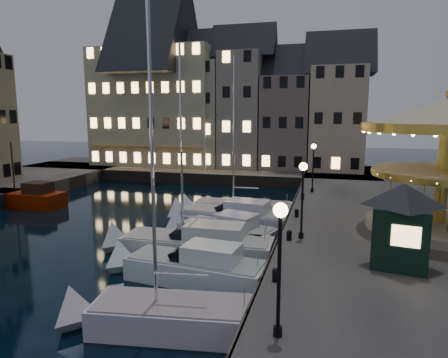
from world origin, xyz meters
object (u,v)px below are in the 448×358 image
(bollard_a, at_px, (276,274))
(ticket_kiosk, at_px, (403,211))
(streetlamp_a, at_px, (280,251))
(bollard_b, at_px, (289,235))
(streetlamp_b, at_px, (303,189))
(motorboat_e, at_px, (230,217))
(bollard_c, at_px, (297,213))
(red_fishing_boat, at_px, (26,199))
(motorboat_b, at_px, (188,268))
(motorboat_d, at_px, (221,232))
(bollard_d, at_px, (302,196))
(motorboat_c, at_px, (191,244))
(streetlamp_c, at_px, (313,161))
(carousel, at_px, (446,139))
(motorboat_a, at_px, (157,317))
(motorboat_f, at_px, (236,209))

(bollard_a, height_order, ticket_kiosk, ticket_kiosk)
(streetlamp_a, relative_size, bollard_b, 7.32)
(streetlamp_b, bearing_deg, motorboat_e, 132.90)
(streetlamp_b, relative_size, bollard_c, 7.32)
(bollard_a, relative_size, red_fishing_boat, 0.08)
(red_fishing_boat, relative_size, ticket_kiosk, 1.67)
(motorboat_b, distance_m, motorboat_d, 6.17)
(streetlamp_a, distance_m, bollard_d, 20.15)
(bollard_a, relative_size, bollard_b, 1.00)
(bollard_d, height_order, motorboat_e, motorboat_e)
(motorboat_c, relative_size, motorboat_d, 1.77)
(red_fishing_boat, bearing_deg, streetlamp_a, -35.40)
(streetlamp_c, height_order, motorboat_d, streetlamp_c)
(bollard_b, bearing_deg, carousel, 26.78)
(streetlamp_c, xyz_separation_m, bollard_a, (-0.60, -19.50, -2.41))
(motorboat_a, relative_size, ticket_kiosk, 2.75)
(motorboat_a, height_order, motorboat_f, motorboat_a)
(streetlamp_a, relative_size, bollard_a, 7.32)
(bollard_d, height_order, carousel, carousel)
(streetlamp_a, xyz_separation_m, streetlamp_c, (0.00, 23.50, 0.00))
(bollard_c, bearing_deg, motorboat_d, -152.39)
(motorboat_c, xyz_separation_m, motorboat_e, (0.67, 6.63, -0.04))
(motorboat_a, bearing_deg, streetlamp_c, 78.09)
(bollard_a, distance_m, carousel, 13.65)
(bollard_d, distance_m, motorboat_b, 14.75)
(motorboat_b, xyz_separation_m, ticket_kiosk, (9.57, 1.16, 3.18))
(bollard_b, relative_size, bollard_c, 1.00)
(motorboat_c, bearing_deg, bollard_c, 43.73)
(streetlamp_a, bearing_deg, motorboat_a, 162.96)
(motorboat_c, xyz_separation_m, ticket_kiosk, (10.62, -2.10, 3.14))
(streetlamp_b, bearing_deg, ticket_kiosk, -32.46)
(motorboat_a, relative_size, motorboat_b, 1.48)
(bollard_c, xyz_separation_m, carousel, (8.24, -0.84, 5.01))
(motorboat_c, bearing_deg, bollard_a, -43.49)
(motorboat_d, relative_size, motorboat_e, 0.82)
(streetlamp_b, relative_size, motorboat_f, 0.36)
(streetlamp_a, relative_size, motorboat_c, 0.33)
(streetlamp_a, xyz_separation_m, red_fishing_boat, (-24.03, 17.08, -3.33))
(motorboat_a, height_order, ticket_kiosk, motorboat_a)
(motorboat_e, distance_m, motorboat_f, 2.82)
(motorboat_d, distance_m, ticket_kiosk, 11.31)
(bollard_b, distance_m, motorboat_d, 5.32)
(streetlamp_b, bearing_deg, streetlamp_c, 90.00)
(streetlamp_a, height_order, motorboat_b, streetlamp_a)
(bollard_c, bearing_deg, bollard_a, -90.00)
(motorboat_b, bearing_deg, streetlamp_a, -49.72)
(bollard_b, distance_m, motorboat_e, 8.05)
(streetlamp_b, height_order, streetlamp_c, same)
(streetlamp_a, xyz_separation_m, carousel, (7.64, 13.66, 2.59))
(carousel, bearing_deg, red_fishing_boat, 173.83)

